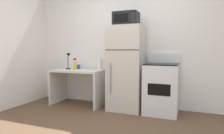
{
  "coord_description": "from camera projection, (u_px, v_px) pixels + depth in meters",
  "views": [
    {
      "loc": [
        1.17,
        -2.33,
        1.15
      ],
      "look_at": [
        -0.18,
        1.1,
        0.85
      ],
      "focal_mm": 31.62,
      "sensor_mm": 36.0,
      "label": 1
    }
  ],
  "objects": [
    {
      "name": "microwave",
      "position": [
        126.0,
        19.0,
        3.75
      ],
      "size": [
        0.46,
        0.35,
        0.26
      ],
      "color": "black",
      "rests_on": "refrigerator"
    },
    {
      "name": "desk",
      "position": [
        78.0,
        80.0,
        4.24
      ],
      "size": [
        1.1,
        0.62,
        0.75
      ],
      "color": "silver",
      "rests_on": "ground"
    },
    {
      "name": "desk_lamp",
      "position": [
        68.0,
        58.0,
        4.33
      ],
      "size": [
        0.14,
        0.12,
        0.35
      ],
      "color": "black",
      "rests_on": "desk"
    },
    {
      "name": "oven_range",
      "position": [
        161.0,
        88.0,
        3.62
      ],
      "size": [
        0.59,
        0.61,
        1.1
      ],
      "color": "white",
      "rests_on": "ground"
    },
    {
      "name": "refrigerator",
      "position": [
        126.0,
        68.0,
        3.85
      ],
      "size": [
        0.65,
        0.61,
        1.63
      ],
      "color": "beige",
      "rests_on": "ground"
    },
    {
      "name": "wall_back_white",
      "position": [
        130.0,
        44.0,
        4.15
      ],
      "size": [
        5.0,
        0.1,
        2.6
      ],
      "primitive_type": "cube",
      "color": "white",
      "rests_on": "ground"
    },
    {
      "name": "spray_bottle",
      "position": [
        75.0,
        65.0,
        4.18
      ],
      "size": [
        0.06,
        0.06,
        0.25
      ],
      "color": "yellow",
      "rests_on": "desk"
    },
    {
      "name": "paper_towel_roll",
      "position": [
        100.0,
        64.0,
        4.16
      ],
      "size": [
        0.11,
        0.11,
        0.24
      ],
      "primitive_type": "cylinder",
      "color": "white",
      "rests_on": "desk"
    },
    {
      "name": "coffee_mug",
      "position": [
        79.0,
        67.0,
        4.41
      ],
      "size": [
        0.08,
        0.08,
        0.09
      ],
      "primitive_type": "cylinder",
      "color": "#264C99",
      "rests_on": "desk"
    }
  ]
}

